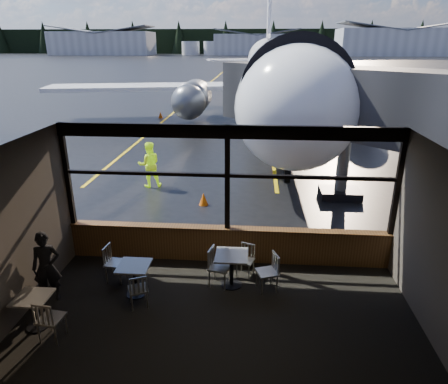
# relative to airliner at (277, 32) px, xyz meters

# --- Properties ---
(ground_plane) EXTENTS (520.00, 520.00, 0.00)m
(ground_plane) POSITION_rel_airliner_xyz_m (-1.82, 100.60, -5.92)
(ground_plane) COLOR black
(ground_plane) RESTS_ON ground
(carpet_floor) EXTENTS (8.00, 6.00, 0.01)m
(carpet_floor) POSITION_rel_airliner_xyz_m (-1.82, -22.40, -5.91)
(carpet_floor) COLOR black
(carpet_floor) RESTS_ON ground
(ceiling) EXTENTS (8.00, 6.00, 0.04)m
(ceiling) POSITION_rel_airliner_xyz_m (-1.82, -22.40, -2.42)
(ceiling) COLOR #38332D
(ceiling) RESTS_ON ground
(window_sill) EXTENTS (8.00, 0.28, 0.90)m
(window_sill) POSITION_rel_airliner_xyz_m (-1.82, -19.40, -5.47)
(window_sill) COLOR #503118
(window_sill) RESTS_ON ground
(window_header) EXTENTS (8.00, 0.18, 0.30)m
(window_header) POSITION_rel_airliner_xyz_m (-1.82, -19.40, -2.57)
(window_header) COLOR black
(window_header) RESTS_ON ground
(mullion_left) EXTENTS (0.12, 0.12, 2.60)m
(mullion_left) POSITION_rel_airliner_xyz_m (-5.77, -19.40, -3.72)
(mullion_left) COLOR black
(mullion_left) RESTS_ON ground
(mullion_centre) EXTENTS (0.12, 0.12, 2.60)m
(mullion_centre) POSITION_rel_airliner_xyz_m (-1.82, -19.40, -3.72)
(mullion_centre) COLOR black
(mullion_centre) RESTS_ON ground
(mullion_right) EXTENTS (0.12, 0.12, 2.60)m
(mullion_right) POSITION_rel_airliner_xyz_m (2.13, -19.40, -3.72)
(mullion_right) COLOR black
(mullion_right) RESTS_ON ground
(window_transom) EXTENTS (8.00, 0.10, 0.08)m
(window_transom) POSITION_rel_airliner_xyz_m (-1.82, -19.40, -3.62)
(window_transom) COLOR black
(window_transom) RESTS_ON ground
(airliner) EXTENTS (32.63, 39.03, 11.84)m
(airliner) POSITION_rel_airliner_xyz_m (0.00, 0.00, 0.00)
(airliner) COLOR white
(airliner) RESTS_ON ground_plane
(jet_bridge) EXTENTS (8.52, 10.42, 4.55)m
(jet_bridge) POSITION_rel_airliner_xyz_m (1.78, -13.90, -3.64)
(jet_bridge) COLOR #2C2C2F
(jet_bridge) RESTS_ON ground_plane
(cafe_table_near) EXTENTS (0.73, 0.73, 0.80)m
(cafe_table_near) POSITION_rel_airliner_xyz_m (-1.64, -20.51, -5.52)
(cafe_table_near) COLOR gray
(cafe_table_near) RESTS_ON carpet_floor
(cafe_table_mid) EXTENTS (0.68, 0.68, 0.75)m
(cafe_table_mid) POSITION_rel_airliner_xyz_m (-3.73, -21.04, -5.55)
(cafe_table_mid) COLOR #A19E94
(cafe_table_mid) RESTS_ON carpet_floor
(cafe_table_left) EXTENTS (0.64, 0.64, 0.70)m
(cafe_table_left) POSITION_rel_airliner_xyz_m (-5.35, -22.26, -5.57)
(cafe_table_left) COLOR gray
(cafe_table_left) RESTS_ON carpet_floor
(chair_near_e) EXTENTS (0.64, 0.64, 0.91)m
(chair_near_e) POSITION_rel_airliner_xyz_m (-0.84, -20.64, -5.47)
(chair_near_e) COLOR #AEA89D
(chair_near_e) RESTS_ON carpet_floor
(chair_near_w) EXTENTS (0.62, 0.62, 0.94)m
(chair_near_w) POSITION_rel_airliner_xyz_m (-1.91, -20.53, -5.45)
(chair_near_w) COLOR #B9B5A7
(chair_near_w) RESTS_ON carpet_floor
(chair_near_n) EXTENTS (0.55, 0.55, 0.79)m
(chair_near_n) POSITION_rel_airliner_xyz_m (-1.34, -20.08, -5.52)
(chair_near_n) COLOR #B0AC9F
(chair_near_n) RESTS_ON carpet_floor
(chair_mid_s) EXTENTS (0.58, 0.58, 0.81)m
(chair_mid_s) POSITION_rel_airliner_xyz_m (-3.55, -21.44, -5.51)
(chair_mid_s) COLOR #B4AFA3
(chair_mid_s) RESTS_ON carpet_floor
(chair_mid_w) EXTENTS (0.54, 0.54, 0.89)m
(chair_mid_w) POSITION_rel_airliner_xyz_m (-4.34, -20.51, -5.47)
(chair_mid_w) COLOR beige
(chair_mid_w) RESTS_ON carpet_floor
(chair_left_s) EXTENTS (0.55, 0.55, 0.90)m
(chair_left_s) POSITION_rel_airliner_xyz_m (-4.87, -22.55, -5.47)
(chair_left_s) COLOR beige
(chair_left_s) RESTS_ON carpet_floor
(passenger) EXTENTS (0.67, 0.54, 1.59)m
(passenger) POSITION_rel_airliner_xyz_m (-5.52, -21.34, -5.12)
(passenger) COLOR black
(passenger) RESTS_ON carpet_floor
(ground_crew) EXTENTS (1.03, 0.92, 1.75)m
(ground_crew) POSITION_rel_airliner_xyz_m (-5.22, -13.96, -5.04)
(ground_crew) COLOR #BFF219
(ground_crew) RESTS_ON ground_plane
(cone_nose) EXTENTS (0.33, 0.33, 0.46)m
(cone_nose) POSITION_rel_airliner_xyz_m (-0.26, -10.77, -5.69)
(cone_nose) COLOR #F34B07
(cone_nose) RESTS_ON ground_plane
(cone_wing) EXTENTS (0.33, 0.33, 0.46)m
(cone_wing) POSITION_rel_airliner_xyz_m (-8.30, 0.99, -5.69)
(cone_wing) COLOR #E75D07
(cone_wing) RESTS_ON ground_plane
(hangar_left) EXTENTS (45.00, 18.00, 11.00)m
(hangar_left) POSITION_rel_airliner_xyz_m (-71.82, 160.60, -0.42)
(hangar_left) COLOR silver
(hangar_left) RESTS_ON ground_plane
(hangar_mid) EXTENTS (38.00, 15.00, 10.00)m
(hangar_mid) POSITION_rel_airliner_xyz_m (-1.82, 165.60, -0.92)
(hangar_mid) COLOR silver
(hangar_mid) RESTS_ON ground_plane
(hangar_right) EXTENTS (50.00, 20.00, 12.00)m
(hangar_right) POSITION_rel_airliner_xyz_m (58.18, 158.60, 0.08)
(hangar_right) COLOR silver
(hangar_right) RESTS_ON ground_plane
(fuel_tank_a) EXTENTS (8.00, 8.00, 6.00)m
(fuel_tank_a) POSITION_rel_airliner_xyz_m (-31.82, 162.60, -2.92)
(fuel_tank_a) COLOR silver
(fuel_tank_a) RESTS_ON ground_plane
(fuel_tank_b) EXTENTS (8.00, 8.00, 6.00)m
(fuel_tank_b) POSITION_rel_airliner_xyz_m (-21.82, 162.60, -2.92)
(fuel_tank_b) COLOR silver
(fuel_tank_b) RESTS_ON ground_plane
(fuel_tank_c) EXTENTS (8.00, 8.00, 6.00)m
(fuel_tank_c) POSITION_rel_airliner_xyz_m (-11.82, 162.60, -2.92)
(fuel_tank_c) COLOR silver
(fuel_tank_c) RESTS_ON ground_plane
(treeline) EXTENTS (360.00, 3.00, 12.00)m
(treeline) POSITION_rel_airliner_xyz_m (-1.82, 190.60, 0.08)
(treeline) COLOR black
(treeline) RESTS_ON ground_plane
(cone_extra) EXTENTS (0.31, 0.31, 0.44)m
(cone_extra) POSITION_rel_airliner_xyz_m (-2.91, -15.72, -5.70)
(cone_extra) COLOR orange
(cone_extra) RESTS_ON ground_plane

